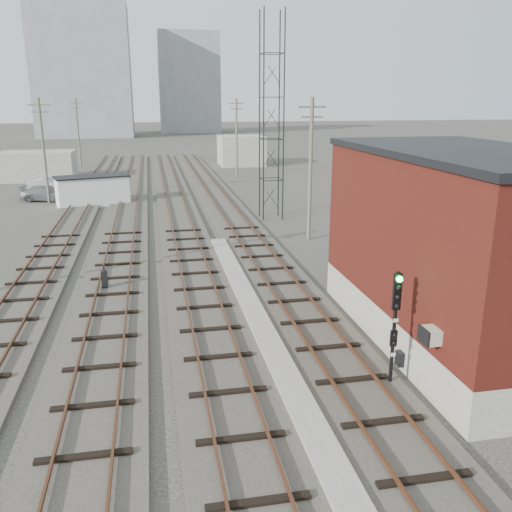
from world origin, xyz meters
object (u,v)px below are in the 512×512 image
object	(u,v)px
car_silver	(49,185)
car_grey	(46,194)
site_trailer	(93,190)
switch_stand	(105,280)
signal_mast	(395,322)
car_red	(47,192)

from	to	relation	value
car_silver	car_grey	xyz separation A→B (m)	(0.67, -5.37, 0.01)
site_trailer	car_grey	bearing A→B (deg)	130.25
car_silver	switch_stand	bearing A→B (deg)	-150.10
site_trailer	signal_mast	bearing A→B (deg)	-85.99
switch_stand	site_trailer	distance (m)	22.99
signal_mast	site_trailer	distance (m)	36.01
signal_mast	car_silver	size ratio (longest dim) A/B	0.97
car_red	car_grey	size ratio (longest dim) A/B	0.83
site_trailer	car_silver	world-z (taller)	site_trailer
signal_mast	site_trailer	size ratio (longest dim) A/B	0.59
car_silver	car_grey	world-z (taller)	car_grey
signal_mast	car_red	world-z (taller)	signal_mast
site_trailer	car_grey	world-z (taller)	site_trailer
car_silver	signal_mast	bearing A→B (deg)	-141.61
car_red	switch_stand	bearing A→B (deg)	-142.27
switch_stand	car_red	distance (m)	27.66
site_trailer	car_grey	xyz separation A→B (m)	(-4.35, 2.93, -0.62)
switch_stand	car_silver	world-z (taller)	switch_stand
signal_mast	car_silver	bearing A→B (deg)	112.22
site_trailer	switch_stand	bearing A→B (deg)	-99.34
signal_mast	car_grey	distance (m)	40.37
car_silver	car_grey	bearing A→B (deg)	-156.75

